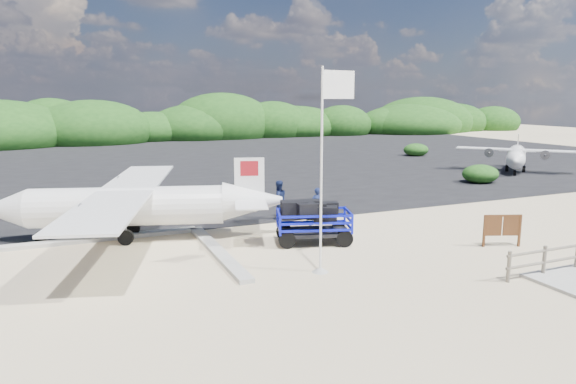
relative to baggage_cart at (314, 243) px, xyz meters
name	(u,v)px	position (x,y,z in m)	size (l,w,h in m)	color
ground	(344,250)	(0.66, -1.29, 0.00)	(160.00, 160.00, 0.00)	beige
asphalt_apron	(182,161)	(0.66, 28.71, 0.00)	(90.00, 50.00, 0.04)	#B2B2B2
lagoon	(87,269)	(-8.34, 0.21, 0.00)	(9.00, 7.00, 0.40)	#B2B2B2
vegetation_band	(144,140)	(0.66, 53.71, 0.00)	(124.00, 8.00, 4.40)	#B2B2B2
fence	(575,270)	(6.66, -6.29, 0.00)	(6.40, 2.00, 1.10)	#B2B2B2
baggage_cart	(314,243)	(0.00, 0.00, 0.00)	(3.08, 1.76, 1.54)	#0E18DA
flagpole	(320,272)	(-1.28, -3.15, 0.00)	(1.32, 0.55, 6.60)	white
signboard	(501,247)	(6.44, -3.25, 0.00)	(1.56, 0.15, 1.29)	brown
crew_a	(317,205)	(1.58, 2.95, 0.82)	(0.60, 0.39, 1.64)	#131D47
crew_b	(278,200)	(0.23, 4.28, 0.93)	(0.90, 0.70, 1.86)	#131D47
aircraft_large	(315,158)	(12.82, 26.10, 0.00)	(13.86, 13.86, 4.16)	#B2B2B2
aircraft_small	(113,158)	(-4.90, 33.90, 0.00)	(7.33, 7.33, 2.64)	#B2B2B2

